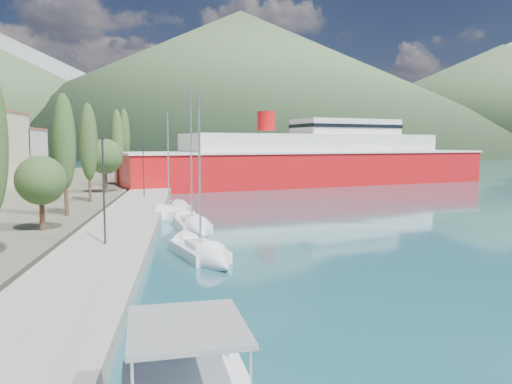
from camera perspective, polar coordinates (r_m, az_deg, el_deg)
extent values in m
plane|color=#1D525D|center=(137.18, -6.02, 2.77)|extent=(1400.00, 1400.00, 0.00)
cube|color=gray|center=(43.65, -13.99, -2.70)|extent=(5.00, 88.00, 0.80)
cone|color=slate|center=(706.98, -0.91, 12.30)|extent=(760.00, 760.00, 180.00)
cone|color=slate|center=(751.43, 27.05, 9.77)|extent=(640.00, 640.00, 140.00)
cone|color=#405937|center=(422.39, -1.76, 12.45)|extent=(480.00, 480.00, 115.00)
cone|color=#405937|center=(478.41, 26.16, 9.58)|extent=(420.00, 420.00, 90.00)
cube|color=silver|center=(87.50, -26.35, 3.76)|extent=(9.00, 10.00, 8.00)
cube|color=#9E5138|center=(87.51, -26.46, 6.47)|extent=(9.20, 10.20, 0.30)
cylinder|color=#47301E|center=(36.60, -23.24, -2.44)|extent=(0.36, 0.36, 2.07)
sphere|color=#304A22|center=(36.37, -23.38, 1.25)|extent=(3.32, 3.32, 3.32)
cylinder|color=#47301E|center=(43.12, -20.85, -1.15)|extent=(0.30, 0.30, 2.17)
ellipsoid|color=#304A22|center=(42.86, -21.08, 5.41)|extent=(1.80, 1.80, 7.69)
cylinder|color=#47301E|center=(52.71, -18.45, 0.08)|extent=(0.30, 0.30, 2.17)
ellipsoid|color=#304A22|center=(52.50, -18.61, 5.44)|extent=(1.80, 1.80, 7.68)
cylinder|color=#47301E|center=(62.49, -16.77, 1.15)|extent=(0.36, 0.36, 2.63)
sphere|color=#304A22|center=(62.35, -16.85, 3.90)|extent=(4.21, 4.21, 4.21)
cylinder|color=#47301E|center=(72.73, -15.51, 1.66)|extent=(0.30, 0.30, 2.35)
ellipsoid|color=#304A22|center=(72.59, -15.62, 5.86)|extent=(1.80, 1.80, 8.32)
cylinder|color=#47301E|center=(80.91, -14.73, 2.10)|extent=(0.30, 0.30, 2.49)
ellipsoid|color=#304A22|center=(80.79, -14.83, 6.11)|extent=(1.80, 1.80, 8.83)
cylinder|color=#2D2D33|center=(29.64, -17.00, 0.01)|extent=(0.12, 0.12, 6.00)
cube|color=#2D2D33|center=(29.77, -17.09, 5.82)|extent=(0.15, 0.50, 0.12)
cylinder|color=#2D2D33|center=(55.33, -12.73, 2.57)|extent=(0.12, 0.12, 6.00)
cube|color=#2D2D33|center=(55.52, -12.78, 5.67)|extent=(0.15, 0.50, 0.12)
cube|color=slate|center=(10.94, -7.92, -14.93)|extent=(2.69, 3.10, 0.11)
cube|color=silver|center=(29.41, -6.58, -6.87)|extent=(3.58, 5.49, 0.82)
cube|color=silver|center=(28.99, -6.37, -5.96)|extent=(1.83, 2.33, 0.32)
cylinder|color=silver|center=(28.45, -6.46, 2.30)|extent=(0.12, 0.12, 8.61)
cone|color=silver|center=(26.44, -4.19, -8.27)|extent=(2.73, 2.91, 2.08)
cube|color=silver|center=(39.13, -7.41, -3.76)|extent=(3.09, 6.33, 0.86)
cube|color=silver|center=(38.65, -7.32, -3.02)|extent=(1.67, 2.60, 0.33)
cylinder|color=silver|center=(38.23, -7.42, 4.54)|extent=(0.12, 0.12, 10.46)
cone|color=silver|center=(35.36, -6.39, -4.75)|extent=(2.60, 3.13, 2.19)
cube|color=silver|center=(46.13, -9.74, -2.38)|extent=(3.80, 5.51, 0.87)
cube|color=silver|center=(45.75, -9.90, -1.72)|extent=(1.94, 2.35, 0.34)
cylinder|color=silver|center=(45.41, -9.99, 3.53)|extent=(0.12, 0.12, 8.67)
cone|color=silver|center=(43.17, -11.33, -2.95)|extent=(2.89, 2.97, 2.22)
cube|color=red|center=(81.12, 6.48, 2.50)|extent=(61.45, 29.34, 5.83)
cube|color=silver|center=(81.02, 6.50, 4.56)|extent=(61.96, 29.82, 0.31)
cube|color=silver|center=(81.01, 6.51, 5.44)|extent=(42.90, 21.92, 3.12)
cube|color=silver|center=(84.44, 10.20, 7.30)|extent=(18.43, 12.28, 2.50)
cylinder|color=red|center=(77.13, 1.18, 8.10)|extent=(2.71, 2.71, 2.92)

